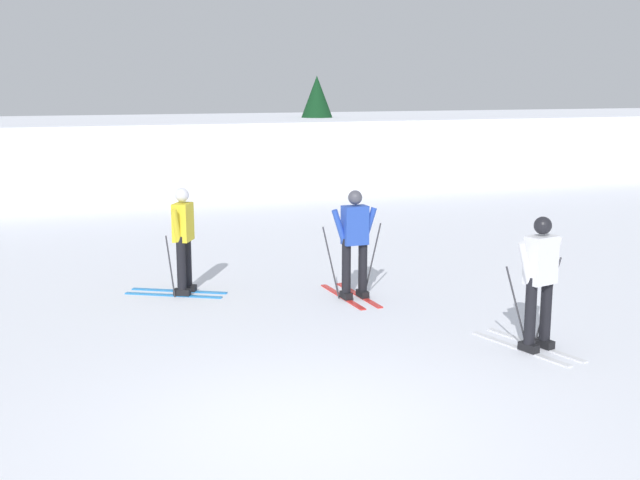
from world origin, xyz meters
TOP-DOWN VIEW (x-y plane):
  - ground_plane at (0.00, 0.00)m, footprint 120.00×120.00m
  - far_snow_ridge at (0.00, 19.63)m, footprint 80.00×8.40m
  - skier_blue at (2.43, 4.23)m, footprint 1.00×1.60m
  - skier_yellow at (0.02, 5.48)m, footprint 1.56×1.16m
  - skier_white at (3.54, 1.11)m, footprint 0.99×1.64m
  - conifer_far_left at (7.48, 18.75)m, footprint 2.13×2.13m

SIDE VIEW (x-z plane):
  - ground_plane at x=0.00m, z-range 0.00..0.00m
  - skier_yellow at x=0.02m, z-range 0.06..1.77m
  - skier_white at x=3.54m, z-range 0.06..1.77m
  - skier_blue at x=2.43m, z-range 0.06..1.77m
  - far_snow_ridge at x=0.00m, z-range 0.00..2.21m
  - conifer_far_left at x=7.48m, z-range 0.39..4.01m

